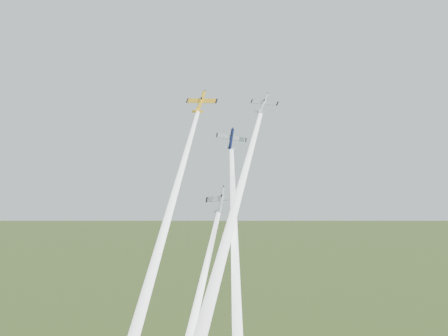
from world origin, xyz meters
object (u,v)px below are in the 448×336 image
(plane_silver_right, at_px, (264,104))
(plane_silver_low, at_px, (222,200))
(plane_yellow, at_px, (201,102))
(plane_navy, at_px, (231,139))

(plane_silver_right, distance_m, plane_silver_low, 25.16)
(plane_yellow, bearing_deg, plane_silver_right, -10.46)
(plane_yellow, height_order, plane_silver_low, plane_yellow)
(plane_silver_right, relative_size, plane_silver_low, 0.85)
(plane_yellow, relative_size, plane_silver_low, 1.03)
(plane_navy, height_order, plane_silver_low, plane_navy)
(plane_silver_low, bearing_deg, plane_silver_right, 43.84)
(plane_yellow, distance_m, plane_silver_low, 28.42)
(plane_navy, bearing_deg, plane_yellow, 123.10)
(plane_yellow, relative_size, plane_navy, 1.17)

